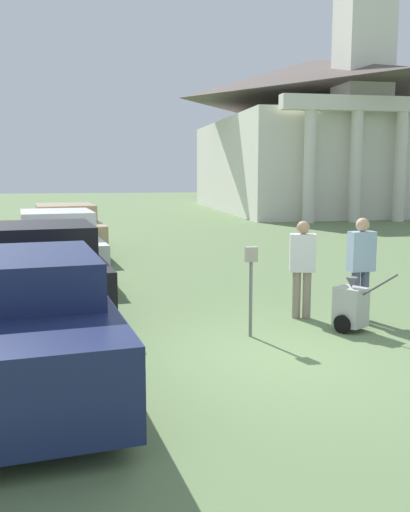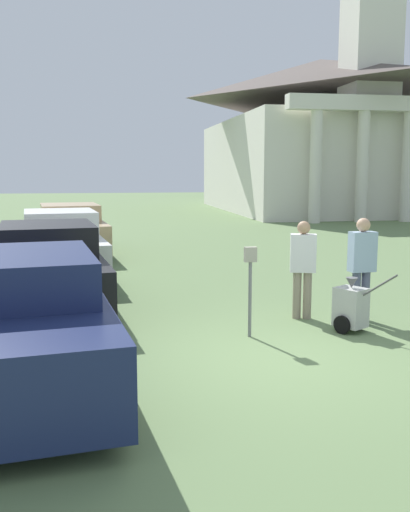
% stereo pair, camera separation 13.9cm
% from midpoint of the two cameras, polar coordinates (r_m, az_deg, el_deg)
% --- Properties ---
extents(ground_plane, '(120.00, 120.00, 0.00)m').
position_cam_midpoint_polar(ground_plane, '(7.70, 6.14, -10.07)').
color(ground_plane, '#607A4C').
extents(parked_car_navy, '(2.55, 5.12, 1.53)m').
position_cam_midpoint_polar(parked_car_navy, '(7.02, -18.62, -6.16)').
color(parked_car_navy, '#19234C').
rests_on(parked_car_navy, ground_plane).
extents(parked_car_black, '(2.40, 4.94, 1.52)m').
position_cam_midpoint_polar(parked_car_black, '(10.76, -15.92, -1.15)').
color(parked_car_black, black).
rests_on(parked_car_black, ground_plane).
extents(parked_car_white, '(2.36, 4.86, 1.55)m').
position_cam_midpoint_polar(parked_car_white, '(13.75, -14.84, 0.95)').
color(parked_car_white, silver).
rests_on(parked_car_white, ground_plane).
extents(parked_car_tan, '(2.45, 5.15, 1.49)m').
position_cam_midpoint_polar(parked_car_tan, '(17.52, -14.02, 2.51)').
color(parked_car_tan, tan).
rests_on(parked_car_tan, ground_plane).
extents(parking_meter, '(0.18, 0.09, 1.35)m').
position_cam_midpoint_polar(parking_meter, '(8.40, 4.15, -1.85)').
color(parking_meter, slate).
rests_on(parking_meter, ground_plane).
extents(person_worker, '(0.47, 0.33, 1.64)m').
position_cam_midpoint_polar(person_worker, '(9.58, 9.30, -0.76)').
color(person_worker, gray).
rests_on(person_worker, ground_plane).
extents(person_supervisor, '(0.44, 0.25, 1.70)m').
position_cam_midpoint_polar(person_supervisor, '(9.65, 14.95, -0.63)').
color(person_supervisor, '#515670').
rests_on(person_supervisor, ground_plane).
extents(equipment_cart, '(0.67, 0.95, 1.00)m').
position_cam_midpoint_polar(equipment_cart, '(9.05, 13.95, -4.92)').
color(equipment_cart, '#B2B2AD').
rests_on(equipment_cart, ground_plane).
extents(church, '(11.99, 17.74, 22.24)m').
position_cam_midpoint_polar(church, '(36.97, 10.77, 12.32)').
color(church, silver).
rests_on(church, ground_plane).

